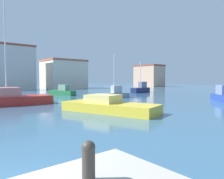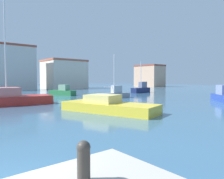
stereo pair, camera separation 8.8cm
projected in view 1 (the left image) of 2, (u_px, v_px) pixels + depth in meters
name	position (u px, v px, depth m)	size (l,w,h in m)	color
water	(84.00, 98.00, 29.39)	(160.00, 160.00, 0.00)	#38607F
mooring_bollard	(88.00, 159.00, 3.34)	(0.22, 0.22, 0.66)	#38332D
sailboat_grey_distant_east	(115.00, 94.00, 29.74)	(4.72, 1.80, 6.19)	gray
motorboat_yellow_mid_harbor	(108.00, 106.00, 17.10)	(5.05, 8.53, 1.39)	gold
sailboat_red_distant_north	(7.00, 99.00, 21.38)	(8.94, 3.63, 13.51)	#B22823
motorboat_blue_inner_mooring	(224.00, 96.00, 25.01)	(4.67, 4.64, 1.96)	#233D93
sailboat_navy_center_channel	(141.00, 89.00, 41.25)	(4.79, 1.96, 6.13)	#19234C
motorboat_green_near_pier	(63.00, 91.00, 34.73)	(2.81, 5.12, 1.76)	#28703D
yacht_club	(12.00, 67.00, 50.98)	(10.26, 5.70, 11.00)	beige
warehouse_block	(64.00, 74.00, 59.81)	(10.59, 9.76, 8.07)	beige
harbor_office	(149.00, 76.00, 74.24)	(6.36, 9.52, 7.60)	tan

